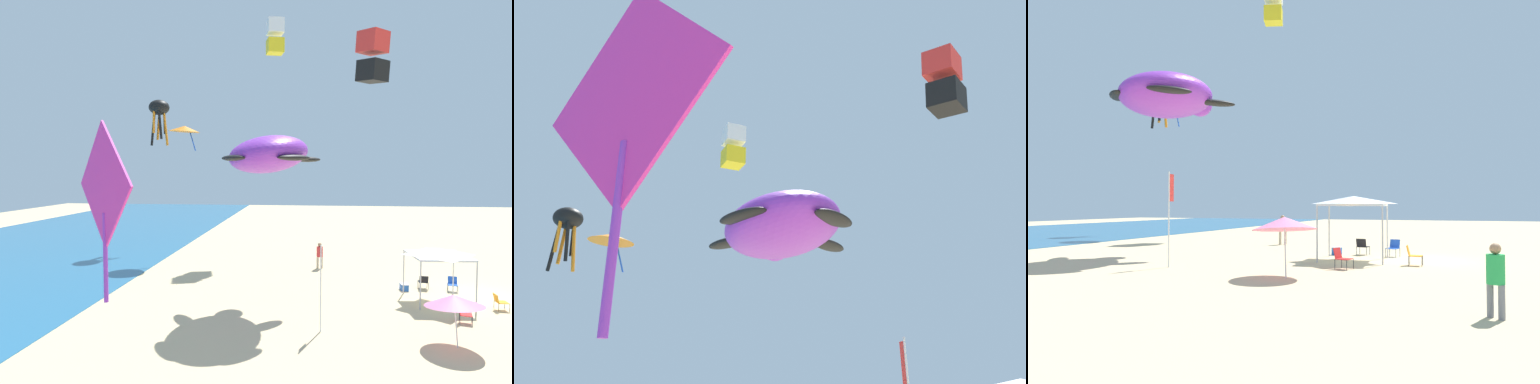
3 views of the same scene
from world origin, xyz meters
TOP-DOWN VIEW (x-y plane):
  - ground at (0.00, 0.00)m, footprint 120.00×120.00m
  - canopy_tent at (-1.09, 2.79)m, footprint 3.02×3.03m
  - beach_umbrella at (-6.94, 3.98)m, footprint 2.32×2.30m
  - folding_chair_left_of_tent at (-2.17, 0.13)m, footprint 0.55×0.63m
  - folding_chair_near_cooler at (1.32, 2.87)m, footprint 0.69×0.61m
  - folding_chair_right_of_tent at (-4.24, 2.62)m, footprint 0.67×0.75m
  - folding_chair_facing_ocean at (1.05, 1.30)m, footprint 0.74×0.66m
  - cooler_box at (0.92, 4.06)m, footprint 0.62×0.42m
  - banner_flag at (-6.03, 9.20)m, footprint 0.36×0.06m
  - person_by_tent at (5.92, 8.79)m, footprint 0.44×0.46m
  - kite_box_white at (13.95, 12.57)m, footprint 1.78×1.77m
  - kite_octopus_black at (13.31, 23.15)m, footprint 1.88×1.88m
  - kite_delta_orange at (8.93, 19.52)m, footprint 3.32×3.33m
  - kite_turtle_purple at (-2.29, 11.77)m, footprint 6.43×5.73m
  - kite_diamond_magenta at (-12.58, 15.73)m, footprint 2.57×2.81m
  - kite_box_red at (-6.40, 7.18)m, footprint 1.40×1.40m

SIDE VIEW (x-z plane):
  - ground at x=0.00m, z-range -0.10..0.00m
  - cooler_box at x=0.92m, z-range 0.00..0.40m
  - folding_chair_left_of_tent at x=-2.17m, z-range 0.06..0.88m
  - folding_chair_near_cooler at x=1.32m, z-range 0.06..0.88m
  - folding_chair_right_of_tent at x=-4.24m, z-range 0.06..0.88m
  - folding_chair_facing_ocean at x=1.05m, z-range 0.06..0.88m
  - person_by_tent at x=5.92m, z-range 0.16..2.01m
  - beach_umbrella at x=-6.94m, z-range 0.72..2.97m
  - banner_flag at x=-6.03m, z-range 0.39..4.21m
  - canopy_tent at x=-1.09m, z-range 1.19..4.08m
  - kite_diamond_magenta at x=-12.58m, z-range 3.74..9.08m
  - kite_turtle_purple at x=-2.29m, z-range 6.62..9.06m
  - kite_delta_orange at x=8.93m, z-range 9.33..11.40m
  - kite_box_red at x=-6.40m, z-range 10.61..12.71m
  - kite_octopus_black at x=13.31m, z-range 10.47..14.64m
  - kite_box_white at x=13.95m, z-range 17.47..20.52m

